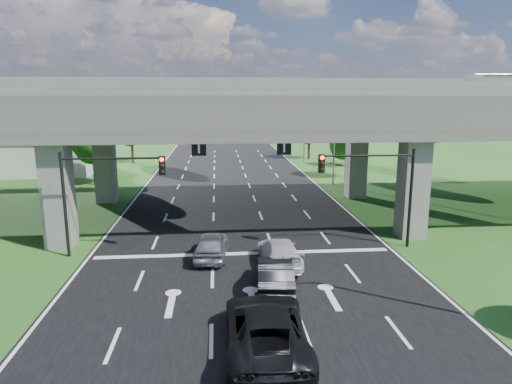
{
  "coord_description": "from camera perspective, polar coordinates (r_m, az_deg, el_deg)",
  "views": [
    {
      "loc": [
        -1.48,
        -21.61,
        8.95
      ],
      "look_at": [
        1.07,
        7.69,
        2.78
      ],
      "focal_mm": 32.0,
      "sensor_mm": 36.0,
      "label": 1
    }
  ],
  "objects": [
    {
      "name": "car_trailing",
      "position": [
        16.88,
        1.27,
        -16.72
      ],
      "size": [
        3.01,
        6.22,
        1.7
      ],
      "primitive_type": "imported",
      "rotation": [
        0.0,
        0.0,
        3.11
      ],
      "color": "black",
      "rests_on": "road"
    },
    {
      "name": "tree_left_near",
      "position": [
        49.39,
        -19.7,
        6.35
      ],
      "size": [
        4.5,
        4.5,
        7.8
      ],
      "color": "black",
      "rests_on": "ground"
    },
    {
      "name": "tree_left_mid",
      "position": [
        57.92,
        -20.57,
        6.36
      ],
      "size": [
        3.91,
        3.9,
        6.76
      ],
      "color": "black",
      "rests_on": "ground"
    },
    {
      "name": "streetlight_beyond",
      "position": [
        62.76,
        5.74,
        8.95
      ],
      "size": [
        3.38,
        0.25,
        10.0
      ],
      "color": "gray",
      "rests_on": "ground"
    },
    {
      "name": "tree_left_far",
      "position": [
        64.75,
        -15.32,
        8.05
      ],
      "size": [
        4.8,
        4.8,
        8.32
      ],
      "color": "black",
      "rests_on": "ground"
    },
    {
      "name": "overpass",
      "position": [
        33.66,
        -2.48,
        10.08
      ],
      "size": [
        80.0,
        15.0,
        10.0
      ],
      "color": "#353330",
      "rests_on": "ground"
    },
    {
      "name": "signal_right",
      "position": [
        27.61,
        14.81,
        1.51
      ],
      "size": [
        5.76,
        0.54,
        6.0
      ],
      "color": "black",
      "rests_on": "ground"
    },
    {
      "name": "tree_right_mid",
      "position": [
        60.41,
        12.01,
        7.05
      ],
      "size": [
        3.91,
        3.9,
        6.76
      ],
      "color": "black",
      "rests_on": "ground"
    },
    {
      "name": "tree_right_near",
      "position": [
        51.89,
        11.39,
        6.68
      ],
      "size": [
        4.2,
        4.2,
        7.28
      ],
      "color": "black",
      "rests_on": "ground"
    },
    {
      "name": "road",
      "position": [
        32.88,
        -2.21,
        -3.94
      ],
      "size": [
        18.0,
        120.0,
        0.03
      ],
      "primitive_type": "cube",
      "color": "black",
      "rests_on": "ground"
    },
    {
      "name": "car_dark",
      "position": [
        21.66,
        2.38,
        -10.31
      ],
      "size": [
        2.0,
        4.72,
        1.52
      ],
      "primitive_type": "imported",
      "rotation": [
        0.0,
        0.0,
        3.05
      ],
      "color": "black",
      "rests_on": "road"
    },
    {
      "name": "signal_left",
      "position": [
        26.76,
        -18.6,
        0.96
      ],
      "size": [
        5.76,
        0.54,
        6.0
      ],
      "color": "black",
      "rests_on": "ground"
    },
    {
      "name": "streetlight_far",
      "position": [
        47.16,
        9.35,
        7.91
      ],
      "size": [
        3.38,
        0.25,
        10.0
      ],
      "color": "gray",
      "rests_on": "ground"
    },
    {
      "name": "tree_right_far",
      "position": [
        67.12,
        6.74,
        8.23
      ],
      "size": [
        4.5,
        4.5,
        7.8
      ],
      "color": "black",
      "rests_on": "ground"
    },
    {
      "name": "car_silver",
      "position": [
        25.93,
        -5.57,
        -6.59
      ],
      "size": [
        2.17,
        4.54,
        1.5
      ],
      "primitive_type": "imported",
      "rotation": [
        0.0,
        0.0,
        3.05
      ],
      "color": "#A5A7AD",
      "rests_on": "road"
    },
    {
      "name": "ground",
      "position": [
        23.44,
        -0.99,
        -10.61
      ],
      "size": [
        160.0,
        160.0,
        0.0
      ],
      "primitive_type": "plane",
      "color": "#214E19",
      "rests_on": "ground"
    },
    {
      "name": "car_white",
      "position": [
        24.84,
        2.93,
        -7.49
      ],
      "size": [
        2.15,
        4.93,
        1.41
      ],
      "primitive_type": "imported",
      "rotation": [
        0.0,
        0.0,
        3.18
      ],
      "color": "#B2B2B2",
      "rests_on": "road"
    },
    {
      "name": "warehouse",
      "position": [
        62.08,
        -28.27,
        4.0
      ],
      "size": [
        20.0,
        10.0,
        4.0
      ],
      "primitive_type": "cube",
      "color": "#9E9E99",
      "rests_on": "ground"
    }
  ]
}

